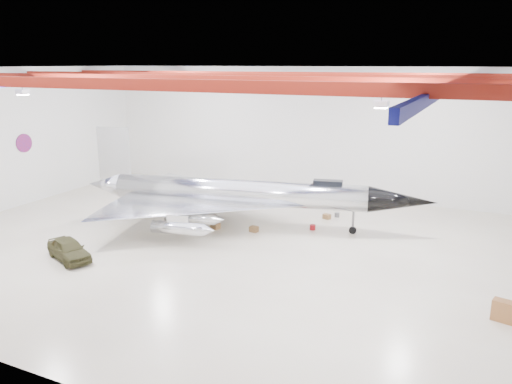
% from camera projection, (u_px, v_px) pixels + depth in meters
% --- Properties ---
extents(floor, '(40.00, 40.00, 0.00)m').
position_uv_depth(floor, '(232.00, 246.00, 31.64)').
color(floor, '#C3B49B').
rests_on(floor, ground).
extents(wall_back, '(40.00, 0.00, 40.00)m').
position_uv_depth(wall_back, '(311.00, 131.00, 43.42)').
color(wall_back, silver).
rests_on(wall_back, floor).
extents(wall_left, '(0.00, 30.00, 30.00)m').
position_uv_depth(wall_left, '(1.00, 140.00, 38.43)').
color(wall_left, silver).
rests_on(wall_left, floor).
extents(ceiling, '(40.00, 40.00, 0.00)m').
position_uv_depth(ceiling, '(229.00, 68.00, 28.88)').
color(ceiling, '#0A0F38').
rests_on(ceiling, wall_back).
extents(ceiling_structure, '(39.50, 29.50, 1.08)m').
position_uv_depth(ceiling_structure, '(230.00, 80.00, 29.05)').
color(ceiling_structure, maroon).
rests_on(ceiling_structure, ceiling).
extents(wall_roundel, '(0.10, 1.50, 1.50)m').
position_uv_depth(wall_roundel, '(24.00, 143.00, 40.28)').
color(wall_roundel, '#B21414').
rests_on(wall_roundel, wall_left).
extents(jet_aircraft, '(24.72, 17.01, 6.81)m').
position_uv_depth(jet_aircraft, '(238.00, 196.00, 35.09)').
color(jet_aircraft, silver).
rests_on(jet_aircraft, floor).
extents(jeep, '(4.06, 2.88, 1.28)m').
position_uv_depth(jeep, '(69.00, 249.00, 29.35)').
color(jeep, '#3B391D').
rests_on(jeep, floor).
extents(desk, '(1.17, 0.78, 0.98)m').
position_uv_depth(desk, '(505.00, 311.00, 22.34)').
color(desk, brown).
rests_on(desk, floor).
extents(crate_ply, '(0.71, 0.64, 0.42)m').
position_uv_depth(crate_ply, '(215.00, 226.00, 34.94)').
color(crate_ply, olive).
rests_on(crate_ply, floor).
extents(toolbox_red, '(0.55, 0.48, 0.32)m').
position_uv_depth(toolbox_red, '(242.00, 199.00, 42.06)').
color(toolbox_red, maroon).
rests_on(toolbox_red, floor).
extents(parts_bin, '(0.62, 0.56, 0.36)m').
position_uv_depth(parts_bin, '(327.00, 216.00, 37.18)').
color(parts_bin, olive).
rests_on(parts_bin, floor).
extents(crate_small, '(0.50, 0.44, 0.29)m').
position_uv_depth(crate_small, '(206.00, 200.00, 41.75)').
color(crate_small, '#59595B').
rests_on(crate_small, floor).
extents(tool_chest, '(0.43, 0.43, 0.36)m').
position_uv_depth(tool_chest, '(313.00, 227.00, 34.75)').
color(tool_chest, maroon).
rests_on(tool_chest, floor).
extents(oil_barrel, '(0.60, 0.50, 0.38)m').
position_uv_depth(oil_barrel, '(254.00, 229.00, 34.32)').
color(oil_barrel, olive).
rests_on(oil_barrel, floor).
extents(spares_box, '(0.47, 0.47, 0.34)m').
position_uv_depth(spares_box, '(337.00, 215.00, 37.62)').
color(spares_box, '#59595B').
rests_on(spares_box, floor).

